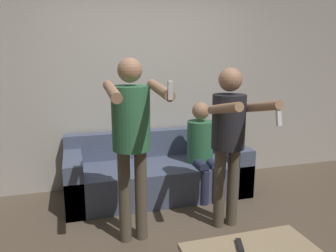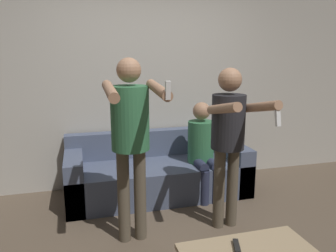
# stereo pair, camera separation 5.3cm
# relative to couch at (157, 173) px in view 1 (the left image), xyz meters

# --- Properties ---
(ground_plane) EXTENTS (14.00, 14.00, 0.00)m
(ground_plane) POSITION_rel_couch_xyz_m (-0.04, -1.24, -0.26)
(ground_plane) COLOR brown
(wall_back) EXTENTS (6.40, 0.06, 2.70)m
(wall_back) POSITION_rel_couch_xyz_m (-0.04, 0.45, 1.09)
(wall_back) COLOR #B7B2A8
(wall_back) RESTS_ON ground_plane
(couch) EXTENTS (2.14, 0.84, 0.73)m
(couch) POSITION_rel_couch_xyz_m (0.00, 0.00, 0.00)
(couch) COLOR #4C5670
(couch) RESTS_ON ground_plane
(person_standing_left) EXTENTS (0.45, 0.73, 1.65)m
(person_standing_left) POSITION_rel_couch_xyz_m (-0.46, -0.95, 0.79)
(person_standing_left) COLOR brown
(person_standing_left) RESTS_ON ground_plane
(person_standing_right) EXTENTS (0.43, 0.70, 1.56)m
(person_standing_right) POSITION_rel_couch_xyz_m (0.46, -0.95, 0.71)
(person_standing_right) COLOR brown
(person_standing_right) RESTS_ON ground_plane
(person_seated) EXTENTS (0.31, 0.53, 1.13)m
(person_seated) POSITION_rel_couch_xyz_m (0.51, -0.18, 0.36)
(person_seated) COLOR #282D47
(person_seated) RESTS_ON ground_plane
(remote_far) EXTENTS (0.08, 0.15, 0.02)m
(remote_far) POSITION_rel_couch_xyz_m (0.08, -1.91, 0.17)
(remote_far) COLOR black
(remote_far) RESTS_ON coffee_table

